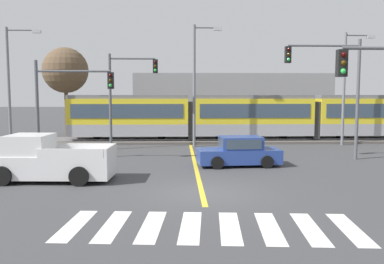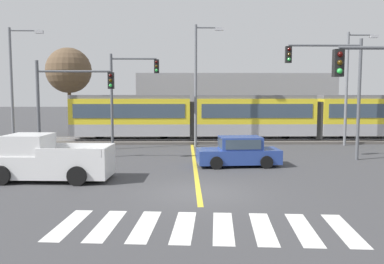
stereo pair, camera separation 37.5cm
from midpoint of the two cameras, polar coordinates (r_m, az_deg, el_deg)
ground_plane at (r=15.44m, az=0.70°, el=-8.53°), size 200.00×200.00×0.00m
track_bed at (r=31.56m, az=-0.69°, el=-1.18°), size 120.00×4.00×0.18m
rail_near at (r=30.83m, az=-0.66°, el=-1.08°), size 120.00×0.08×0.10m
rail_far at (r=32.26m, az=-0.72°, el=-0.79°), size 120.00×0.08×0.10m
light_rail_tram at (r=31.87m, az=8.08°, el=2.36°), size 28.00×2.64×3.43m
crosswalk_stripe_0 at (r=12.32m, az=-17.02°, el=-12.38°), size 0.78×2.84×0.01m
crosswalk_stripe_1 at (r=12.01m, az=-11.95°, el=-12.73°), size 0.78×2.84×0.01m
crosswalk_stripe_2 at (r=11.79m, az=-6.63°, el=-12.99°), size 0.78×2.84×0.01m
crosswalk_stripe_3 at (r=11.67m, az=-1.15°, el=-13.15°), size 0.78×2.84×0.01m
crosswalk_stripe_4 at (r=11.66m, az=4.40°, el=-13.19°), size 0.78×2.84×0.01m
crosswalk_stripe_5 at (r=11.75m, az=9.92°, el=-13.11°), size 0.78×2.84×0.01m
crosswalk_stripe_6 at (r=11.94m, az=15.30°, el=-12.92°), size 0.78×2.84×0.01m
crosswalk_stripe_7 at (r=12.22m, az=20.46°, el=-12.64°), size 0.78×2.84×0.01m
lane_centre_line at (r=21.52m, az=-0.08°, el=-4.53°), size 0.20×16.32×0.01m
sedan_crossing at (r=21.08m, az=6.10°, el=-2.85°), size 4.31×2.14×1.52m
pickup_truck at (r=18.51m, az=-20.33°, el=-3.87°), size 5.49×2.44×1.98m
traffic_light_far_left at (r=27.40m, az=-9.67°, el=6.32°), size 3.25×0.38×6.33m
traffic_light_mid_right at (r=24.04m, az=18.94°, el=6.93°), size 4.25×0.38×6.73m
traffic_light_mid_left at (r=23.24m, az=-17.83°, el=4.91°), size 4.25×0.38×5.52m
street_lamp_west at (r=30.94m, az=-24.27°, el=6.81°), size 2.43×0.28×8.25m
street_lamp_centre at (r=28.34m, az=0.29°, el=7.53°), size 1.99×0.28×8.42m
street_lamp_east at (r=31.17m, az=20.61°, el=6.67°), size 2.20×0.28×8.03m
bare_tree_far_west at (r=38.25m, az=-17.62°, el=8.22°), size 4.04×4.04×7.80m
building_backdrop_far at (r=43.55m, az=5.20°, el=4.28°), size 20.11×6.00×5.74m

